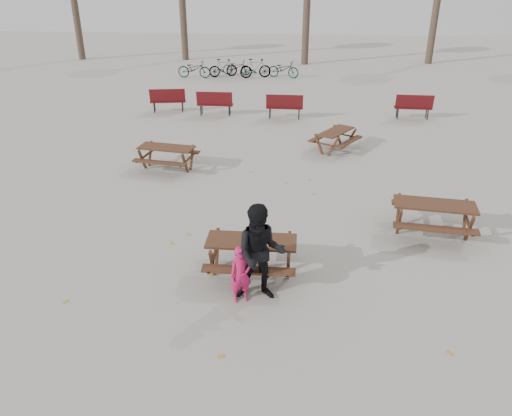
# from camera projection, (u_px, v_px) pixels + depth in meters

# --- Properties ---
(ground) EXTENTS (80.00, 80.00, 0.00)m
(ground) POSITION_uv_depth(u_px,v_px,m) (252.00, 273.00, 10.26)
(ground) COLOR gray
(ground) RESTS_ON ground
(main_picnic_table) EXTENTS (1.80, 1.45, 0.78)m
(main_picnic_table) POSITION_uv_depth(u_px,v_px,m) (251.00, 248.00, 10.00)
(main_picnic_table) COLOR #3A2215
(main_picnic_table) RESTS_ON ground
(food_tray) EXTENTS (0.18, 0.11, 0.03)m
(food_tray) POSITION_uv_depth(u_px,v_px,m) (267.00, 243.00, 9.76)
(food_tray) COLOR white
(food_tray) RESTS_ON main_picnic_table
(bread_roll) EXTENTS (0.14, 0.06, 0.05)m
(bread_roll) POSITION_uv_depth(u_px,v_px,m) (267.00, 241.00, 9.74)
(bread_roll) COLOR tan
(bread_roll) RESTS_ON food_tray
(soda_bottle) EXTENTS (0.07, 0.07, 0.17)m
(soda_bottle) POSITION_uv_depth(u_px,v_px,m) (255.00, 241.00, 9.75)
(soda_bottle) COLOR silver
(soda_bottle) RESTS_ON main_picnic_table
(child) EXTENTS (0.48, 0.40, 1.13)m
(child) POSITION_uv_depth(u_px,v_px,m) (241.00, 275.00, 9.18)
(child) COLOR #C31853
(child) RESTS_ON ground
(adult) EXTENTS (0.99, 0.80, 1.92)m
(adult) POSITION_uv_depth(u_px,v_px,m) (260.00, 253.00, 9.10)
(adult) COLOR black
(adult) RESTS_ON ground
(picnic_table_east) EXTENTS (2.00, 1.69, 0.79)m
(picnic_table_east) POSITION_uv_depth(u_px,v_px,m) (433.00, 219.00, 11.58)
(picnic_table_east) COLOR #3A2215
(picnic_table_east) RESTS_ON ground
(picnic_table_north) EXTENTS (1.88, 1.61, 0.73)m
(picnic_table_north) POSITION_uv_depth(u_px,v_px,m) (167.00, 158.00, 15.35)
(picnic_table_north) COLOR #3A2215
(picnic_table_north) RESTS_ON ground
(picnic_table_far) EXTENTS (1.90, 2.00, 0.68)m
(picnic_table_far) POSITION_uv_depth(u_px,v_px,m) (335.00, 140.00, 16.98)
(picnic_table_far) COLOR #3A2215
(picnic_table_far) RESTS_ON ground
(park_bench_row) EXTENTS (11.87, 1.21, 1.03)m
(park_bench_row) POSITION_uv_depth(u_px,v_px,m) (269.00, 104.00, 20.79)
(park_bench_row) COLOR maroon
(park_bench_row) RESTS_ON ground
(bicycle_row) EXTENTS (6.89, 1.82, 1.06)m
(bicycle_row) POSITION_uv_depth(u_px,v_px,m) (238.00, 68.00, 28.19)
(bicycle_row) COLOR black
(bicycle_row) RESTS_ON ground
(fallen_leaves) EXTENTS (11.00, 11.00, 0.01)m
(fallen_leaves) POSITION_uv_depth(u_px,v_px,m) (281.00, 219.00, 12.45)
(fallen_leaves) COLOR #AA8528
(fallen_leaves) RESTS_ON ground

